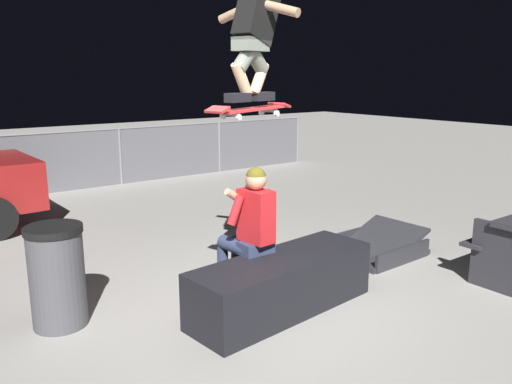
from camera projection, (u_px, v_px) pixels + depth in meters
ground_plane at (268, 310)px, 4.95m from camera, size 40.00×40.00×0.00m
ledge_box_main at (282, 284)px, 4.91m from camera, size 1.97×0.80×0.53m
person_sitting_on_ledge at (248, 227)px, 4.99m from camera, size 0.60×0.77×1.37m
skateboard at (251, 110)px, 4.71m from camera, size 1.04×0.46×0.13m
skater_airborne at (254, 31)px, 4.60m from camera, size 0.64×0.88×1.12m
kicker_ramp at (375, 249)px, 6.48m from camera, size 1.14×0.92×0.45m
trash_bin at (57, 276)px, 4.57m from camera, size 0.50×0.50×0.92m
fence_back at (60, 160)px, 9.89m from camera, size 12.05×0.05×1.16m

